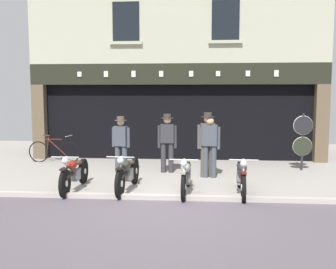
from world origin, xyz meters
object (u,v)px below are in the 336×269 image
(shopkeeper_center, at_px, (167,140))
(leaning_bicycle, at_px, (54,151))
(advert_board_near, at_px, (117,110))
(assistant_far_right, at_px, (207,141))
(tyre_sign_pole, at_px, (303,137))
(salesman_left, at_px, (121,142))
(salesman_right, at_px, (210,144))
(motorcycle_center, at_px, (186,175))
(motorcycle_center_right, at_px, (241,176))
(motorcycle_left, at_px, (74,173))
(motorcycle_center_left, at_px, (128,173))

(shopkeeper_center, distance_m, leaning_bicycle, 4.19)
(shopkeeper_center, xyz_separation_m, advert_board_near, (-1.97, 2.37, 0.77))
(assistant_far_right, distance_m, tyre_sign_pole, 3.08)
(salesman_left, relative_size, salesman_right, 0.99)
(motorcycle_center, distance_m, salesman_right, 1.90)
(advert_board_near, bearing_deg, salesman_right, -43.00)
(motorcycle_center_right, distance_m, assistant_far_right, 2.02)
(motorcycle_center, distance_m, salesman_left, 2.97)
(motorcycle_center, relative_size, shopkeeper_center, 1.18)
(motorcycle_center_right, relative_size, shopkeeper_center, 1.17)
(salesman_left, bearing_deg, assistant_far_right, -175.12)
(salesman_left, distance_m, advert_board_near, 2.74)
(assistant_far_right, relative_size, advert_board_near, 1.94)
(salesman_right, bearing_deg, advert_board_near, -39.43)
(motorcycle_center_right, bearing_deg, motorcycle_center, 2.23)
(motorcycle_left, xyz_separation_m, advert_board_near, (0.05, 4.67, 1.31))
(motorcycle_center_left, xyz_separation_m, motorcycle_center, (1.38, -0.10, -0.02))
(motorcycle_center, distance_m, tyre_sign_pole, 4.54)
(motorcycle_center_right, height_order, tyre_sign_pole, tyre_sign_pole)
(assistant_far_right, relative_size, leaning_bicycle, 0.99)
(assistant_far_right, distance_m, advert_board_near, 4.34)
(shopkeeper_center, height_order, assistant_far_right, assistant_far_right)
(motorcycle_center_right, distance_m, shopkeeper_center, 3.06)
(salesman_right, xyz_separation_m, advert_board_near, (-3.19, 2.97, 0.81))
(salesman_left, xyz_separation_m, salesman_right, (2.55, -0.44, 0.01))
(motorcycle_center_left, relative_size, motorcycle_center, 1.05)
(motorcycle_center_right, bearing_deg, shopkeeper_center, -48.94)
(motorcycle_center, height_order, advert_board_near, advert_board_near)
(tyre_sign_pole, bearing_deg, salesman_left, -171.44)
(salesman_left, relative_size, leaning_bicycle, 0.91)
(motorcycle_center_left, distance_m, salesman_right, 2.61)
(motorcycle_center_left, bearing_deg, salesman_right, -136.91)
(motorcycle_center_left, height_order, salesman_right, salesman_right)
(motorcycle_left, height_order, assistant_far_right, assistant_far_right)
(motorcycle_center_right, bearing_deg, salesman_left, -31.92)
(motorcycle_left, height_order, tyre_sign_pole, tyre_sign_pole)
(motorcycle_center_left, bearing_deg, leaning_bicycle, -45.14)
(motorcycle_center, xyz_separation_m, shopkeeper_center, (-0.63, 2.34, 0.54))
(assistant_far_right, bearing_deg, advert_board_near, -50.51)
(motorcycle_left, distance_m, assistant_far_right, 3.67)
(shopkeeper_center, bearing_deg, salesman_left, 5.39)
(salesman_right, bearing_deg, motorcycle_center, 74.97)
(motorcycle_center, relative_size, advert_board_near, 2.19)
(motorcycle_center, xyz_separation_m, tyre_sign_pole, (3.37, 2.98, 0.60))
(leaning_bicycle, bearing_deg, assistant_far_right, 74.97)
(salesman_left, bearing_deg, motorcycle_center, 145.60)
(tyre_sign_pole, height_order, leaning_bicycle, tyre_sign_pole)
(motorcycle_center_left, xyz_separation_m, assistant_far_right, (1.90, 1.70, 0.57))
(shopkeeper_center, bearing_deg, advert_board_near, -52.08)
(motorcycle_center_right, relative_size, salesman_right, 1.21)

